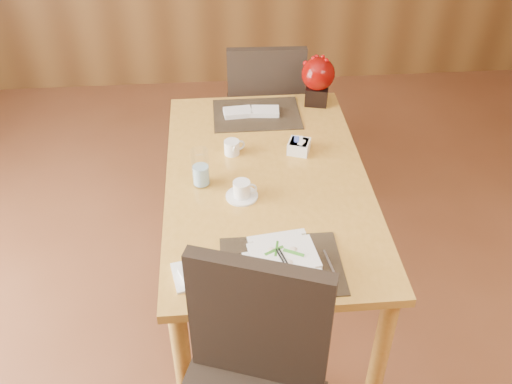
{
  "coord_description": "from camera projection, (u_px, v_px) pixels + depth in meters",
  "views": [
    {
      "loc": [
        -0.22,
        -1.42,
        2.28
      ],
      "look_at": [
        -0.07,
        0.35,
        0.87
      ],
      "focal_mm": 40.0,
      "sensor_mm": 36.0,
      "label": 1
    }
  ],
  "objects": [
    {
      "name": "berry_decor",
      "position": [
        318.0,
        78.0,
        2.98
      ],
      "size": [
        0.18,
        0.18,
        0.26
      ],
      "rotation": [
        0.0,
        0.0,
        -0.25
      ],
      "color": "black",
      "rests_on": "dining_table"
    },
    {
      "name": "coffee_cup",
      "position": [
        242.0,
        191.0,
        2.41
      ],
      "size": [
        0.14,
        0.14,
        0.08
      ],
      "rotation": [
        0.0,
        0.0,
        -0.12
      ],
      "color": "white",
      "rests_on": "dining_table"
    },
    {
      "name": "dining_table",
      "position": [
        267.0,
        195.0,
        2.6
      ],
      "size": [
        0.9,
        1.5,
        0.75
      ],
      "color": "gold",
      "rests_on": "ground"
    },
    {
      "name": "soup_setting",
      "position": [
        283.0,
        265.0,
        2.05
      ],
      "size": [
        0.29,
        0.29,
        0.1
      ],
      "rotation": [
        0.0,
        0.0,
        0.13
      ],
      "color": "white",
      "rests_on": "dining_table"
    },
    {
      "name": "bread_plate",
      "position": [
        194.0,
        274.0,
        2.07
      ],
      "size": [
        0.18,
        0.18,
        0.01
      ],
      "primitive_type": "cube",
      "rotation": [
        0.0,
        0.0,
        0.2
      ],
      "color": "white",
      "rests_on": "dining_table"
    },
    {
      "name": "water_glass",
      "position": [
        200.0,
        168.0,
        2.45
      ],
      "size": [
        0.08,
        0.08,
        0.18
      ],
      "primitive_type": "cylinder",
      "rotation": [
        0.0,
        0.0,
        -0.08
      ],
      "color": "white",
      "rests_on": "dining_table"
    },
    {
      "name": "far_chair",
      "position": [
        265.0,
        107.0,
        3.42
      ],
      "size": [
        0.47,
        0.48,
        0.98
      ],
      "rotation": [
        0.0,
        0.0,
        3.1
      ],
      "color": "black",
      "rests_on": "ground"
    },
    {
      "name": "placemat_far",
      "position": [
        257.0,
        114.0,
        2.97
      ],
      "size": [
        0.45,
        0.33,
        0.01
      ],
      "primitive_type": "cube",
      "color": "black",
      "rests_on": "dining_table"
    },
    {
      "name": "sugar_caddy",
      "position": [
        299.0,
        147.0,
        2.69
      ],
      "size": [
        0.12,
        0.12,
        0.06
      ],
      "primitive_type": "cube",
      "rotation": [
        0.0,
        0.0,
        -0.35
      ],
      "color": "white",
      "rests_on": "dining_table"
    },
    {
      "name": "creamer_jug",
      "position": [
        232.0,
        147.0,
        2.67
      ],
      "size": [
        0.12,
        0.12,
        0.07
      ],
      "primitive_type": null,
      "rotation": [
        0.0,
        0.0,
        0.29
      ],
      "color": "white",
      "rests_on": "dining_table"
    },
    {
      "name": "napkins_far",
      "position": [
        253.0,
        112.0,
        2.96
      ],
      "size": [
        0.29,
        0.11,
        0.03
      ],
      "primitive_type": null,
      "rotation": [
        0.0,
        0.0,
        -0.01
      ],
      "color": "white",
      "rests_on": "dining_table"
    },
    {
      "name": "placemat_near",
      "position": [
        282.0,
        266.0,
        2.11
      ],
      "size": [
        0.45,
        0.33,
        0.01
      ],
      "primitive_type": "cube",
      "color": "black",
      "rests_on": "dining_table"
    }
  ]
}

